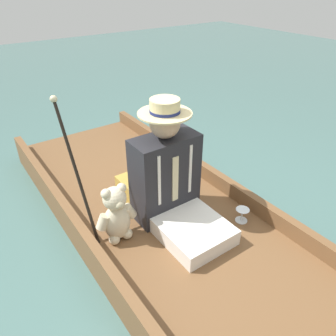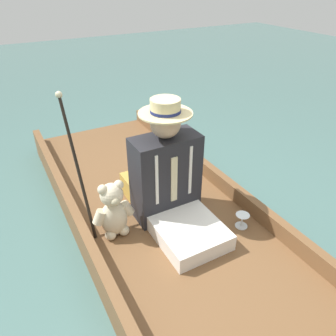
{
  "view_description": "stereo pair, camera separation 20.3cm",
  "coord_description": "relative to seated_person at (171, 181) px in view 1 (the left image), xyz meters",
  "views": [
    {
      "loc": [
        1.01,
        1.42,
        1.63
      ],
      "look_at": [
        -0.03,
        -0.05,
        0.53
      ],
      "focal_mm": 35.0,
      "sensor_mm": 36.0,
      "label": 1
    },
    {
      "loc": [
        0.83,
        1.53,
        1.63
      ],
      "look_at": [
        -0.03,
        -0.05,
        0.53
      ],
      "focal_mm": 35.0,
      "sensor_mm": 36.0,
      "label": 2
    }
  ],
  "objects": [
    {
      "name": "walking_cane",
      "position": [
        0.52,
        -0.3,
        0.19
      ],
      "size": [
        0.04,
        0.44,
        0.86
      ],
      "color": "black",
      "rests_on": "punt_boat"
    },
    {
      "name": "punt_boat",
      "position": [
        0.03,
        0.01,
        -0.36
      ],
      "size": [
        1.18,
        3.4,
        0.26
      ],
      "color": "brown",
      "rests_on": "ground_plane"
    },
    {
      "name": "wine_glass",
      "position": [
        -0.37,
        0.31,
        -0.23
      ],
      "size": [
        0.09,
        0.09,
        0.1
      ],
      "color": "silver",
      "rests_on": "punt_boat"
    },
    {
      "name": "teddy_bear",
      "position": [
        0.39,
        -0.03,
        -0.11
      ],
      "size": [
        0.28,
        0.16,
        0.4
      ],
      "color": "beige",
      "rests_on": "punt_boat"
    },
    {
      "name": "seated_person",
      "position": [
        0.0,
        0.0,
        0.0
      ],
      "size": [
        0.44,
        0.7,
        0.84
      ],
      "rotation": [
        0.0,
        0.0,
        -0.07
      ],
      "color": "white",
      "rests_on": "punt_boat"
    },
    {
      "name": "ground_plane",
      "position": [
        0.03,
        0.01,
        -0.45
      ],
      "size": [
        16.0,
        16.0,
        0.0
      ],
      "primitive_type": "plane",
      "color": "#476B66"
    },
    {
      "name": "seat_cushion",
      "position": [
        -0.02,
        -0.33,
        -0.22
      ],
      "size": [
        0.4,
        0.28,
        0.16
      ],
      "color": "#B7933D",
      "rests_on": "punt_boat"
    }
  ]
}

